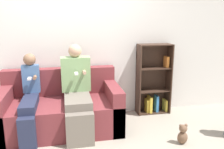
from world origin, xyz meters
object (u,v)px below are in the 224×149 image
(adult_seated, at_px, (77,89))
(teddy_bear, at_px, (183,135))
(child_seated, at_px, (29,98))
(couch, at_px, (61,110))
(bookshelf, at_px, (153,83))

(adult_seated, relative_size, teddy_bear, 4.47)
(child_seated, bearing_deg, couch, 19.09)
(couch, distance_m, adult_seated, 0.44)
(child_seated, bearing_deg, bookshelf, 14.19)
(adult_seated, xyz_separation_m, child_seated, (-0.66, -0.04, -0.07))
(couch, bearing_deg, adult_seated, -23.12)
(bookshelf, height_order, teddy_bear, bookshelf)
(teddy_bear, bearing_deg, child_seated, 162.49)
(couch, relative_size, teddy_bear, 6.15)
(child_seated, bearing_deg, adult_seated, 3.49)
(couch, bearing_deg, bookshelf, 12.86)
(child_seated, distance_m, teddy_bear, 2.16)
(bookshelf, relative_size, teddy_bear, 4.30)
(adult_seated, xyz_separation_m, teddy_bear, (1.35, -0.68, -0.52))
(child_seated, xyz_separation_m, bookshelf, (2.02, 0.51, -0.04))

